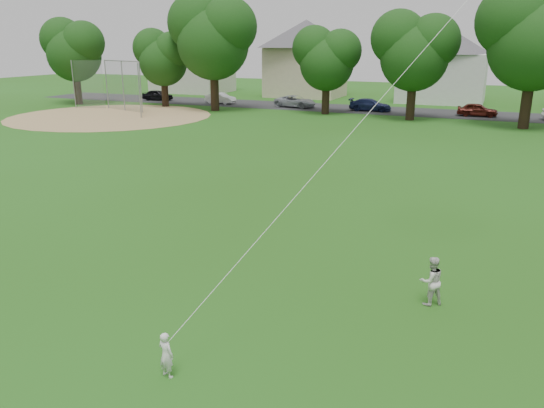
% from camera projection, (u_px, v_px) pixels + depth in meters
% --- Properties ---
extents(ground, '(160.00, 160.00, 0.00)m').
position_uv_depth(ground, '(202.00, 306.00, 13.50)').
color(ground, '#234F12').
rests_on(ground, ground).
extents(street, '(90.00, 7.00, 0.01)m').
position_uv_depth(street, '(428.00, 113.00, 50.37)').
color(street, '#2D2D30').
rests_on(street, ground).
extents(dirt_infield, '(18.00, 18.00, 0.02)m').
position_uv_depth(dirt_infield, '(111.00, 116.00, 47.91)').
color(dirt_infield, '#9E7F51').
rests_on(dirt_infield, ground).
extents(toddler, '(0.40, 0.31, 0.99)m').
position_uv_depth(toddler, '(166.00, 355.00, 10.53)').
color(toddler, silver).
rests_on(toddler, ground).
extents(older_boy, '(0.80, 0.77, 1.30)m').
position_uv_depth(older_boy, '(431.00, 281.00, 13.43)').
color(older_boy, silver).
rests_on(older_boy, ground).
extents(kite, '(2.92, 5.15, 12.67)m').
position_uv_depth(kite, '(351.00, 133.00, 12.51)').
color(kite, white).
rests_on(kite, ground).
extents(baseball_backstop, '(10.29, 4.39, 4.71)m').
position_uv_depth(baseball_backstop, '(118.00, 86.00, 50.80)').
color(baseball_backstop, gray).
rests_on(baseball_backstop, ground).
extents(tree_row, '(79.49, 8.87, 11.22)m').
position_uv_depth(tree_row, '(447.00, 41.00, 42.06)').
color(tree_row, black).
rests_on(tree_row, ground).
extents(parked_cars, '(54.73, 2.38, 1.26)m').
position_uv_depth(parked_cars, '(399.00, 106.00, 50.28)').
color(parked_cars, black).
rests_on(parked_cars, ground).
extents(house_row, '(77.71, 14.07, 10.56)m').
position_uv_depth(house_row, '(442.00, 54.00, 57.75)').
color(house_row, beige).
rests_on(house_row, ground).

